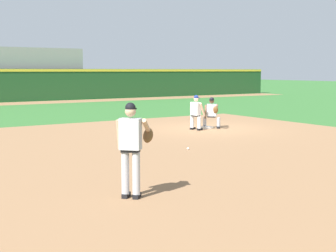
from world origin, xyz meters
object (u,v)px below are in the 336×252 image
object	(u,v)px
baserunner	(196,111)
baseball	(188,149)
first_base_bag	(207,127)
first_baseman	(212,111)
pitcher	(132,144)

from	to	relation	value
baserunner	baseball	bearing A→B (deg)	-128.97
first_base_bag	first_baseman	distance (m)	0.71
first_baseman	baserunner	xyz separation A→B (m)	(-0.88, -0.06, 0.06)
first_baseman	baserunner	distance (m)	0.89
pitcher	first_baseman	world-z (taller)	pitcher
first_base_bag	pitcher	xyz separation A→B (m)	(-7.92, -7.94, 1.01)
first_base_bag	first_baseman	bearing A→B (deg)	-25.06
baserunner	first_base_bag	bearing A→B (deg)	11.60
first_baseman	baserunner	size ratio (longest dim) A/B	0.92
first_baseman	baseball	bearing A→B (deg)	-135.67
first_base_bag	baseball	world-z (taller)	first_base_bag
baseball	first_base_bag	bearing A→B (deg)	46.26
first_base_bag	baserunner	distance (m)	1.04
first_baseman	baserunner	bearing A→B (deg)	-176.02
pitcher	baserunner	size ratio (longest dim) A/B	1.27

